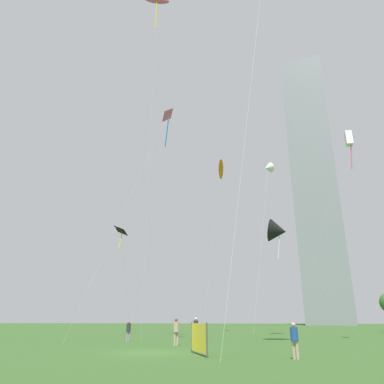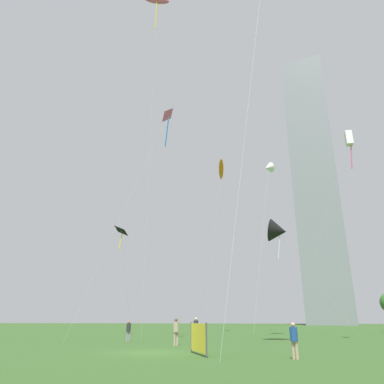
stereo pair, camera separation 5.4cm
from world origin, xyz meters
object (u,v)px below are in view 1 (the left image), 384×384
Objects in this scene: person_standing_1 at (294,338)px; person_standing_2 at (128,329)px; person_standing_0 at (176,330)px; kite_flying_3 at (121,232)px; kite_flying_5 at (268,168)px; kite_flying_1 at (221,169)px; person_standing_3 at (196,327)px; kite_flying_0 at (157,1)px; kite_flying_2 at (349,140)px; kite_flying_4 at (278,231)px; kite_flying_7 at (166,121)px; distant_highrise_0 at (315,183)px; event_banner at (199,338)px.

person_standing_1 is 17.31m from person_standing_2.
person_standing_0 is 1.14× the size of person_standing_1.
kite_flying_3 is 0.49× the size of kite_flying_5.
kite_flying_1 is 18.20m from kite_flying_3.
person_standing_2 is at bearing -56.78° from person_standing_3.
person_standing_2 is 29.98m from kite_flying_1.
kite_flying_3 is at bearing -119.02° from person_standing_3.
kite_flying_0 is 24.59m from kite_flying_1.
kite_flying_1 is at bearing -128.26° from person_standing_2.
kite_flying_2 is (17.91, 3.96, -16.14)m from kite_flying_0.
person_standing_3 is 0.14× the size of kite_flying_4.
kite_flying_2 reaches higher than person_standing_1.
kite_flying_7 is (3.18, -1.64, 18.49)m from person_standing_2.
kite_flying_3 is (-10.94, 8.81, 10.85)m from person_standing_3.
person_standing_2 is at bearing -135.38° from kite_flying_4.
kite_flying_7 is at bearing -95.07° from distant_highrise_0.
person_standing_2 is 0.02× the size of distant_highrise_0.
person_standing_2 is at bearing 125.49° from event_banner.
kite_flying_3 is at bearing -83.35° from person_standing_2.
kite_flying_7 is at bearing -124.62° from kite_flying_4.
person_standing_1 is at bearing -42.61° from kite_flying_0.
person_standing_0 is 0.97× the size of person_standing_3.
kite_flying_0 is (-2.98, 1.67, 32.58)m from person_standing_0.
event_banner is at bearing -99.35° from kite_flying_5.
kite_flying_3 is at bearing 159.38° from kite_flying_2.
distant_highrise_0 reaches higher than event_banner.
distant_highrise_0 is (37.55, 80.43, 34.09)m from kite_flying_3.
person_standing_0 is 109.10m from distant_highrise_0.
kite_flying_1 is (6.28, 19.30, 22.07)m from person_standing_2.
person_standing_3 is at bearing -93.26° from kite_flying_1.
kite_flying_3 is (-10.64, 15.26, 10.89)m from person_standing_0.
kite_flying_7 is (8.82, -12.75, 7.49)m from kite_flying_3.
person_standing_3 is at bearing 55.48° from kite_flying_0.
person_standing_2 is at bearing -66.12° from person_standing_0.
kite_flying_4 reaches higher than event_banner.
kite_flying_5 reaches higher than kite_flying_3.
kite_flying_2 is at bearing 174.20° from person_standing_0.
person_standing_1 is at bearing -91.58° from kite_flying_5.
person_standing_2 is 0.07× the size of kite_flying_1.
person_standing_2 is at bearing 153.91° from person_standing_1.
kite_flying_5 is (13.42, 23.79, 23.65)m from person_standing_2.
person_standing_2 is 106.92m from distant_highrise_0.
distant_highrise_0 is at bearing 76.77° from kite_flying_4.
kite_flying_5 is 27.90m from kite_flying_7.
kite_flying_4 is (8.23, 11.06, 10.75)m from person_standing_3.
person_standing_2 is 36.13m from kite_flying_5.
kite_flying_4 is 19.74m from kite_flying_7.
person_standing_2 is 21.93m from kite_flying_4.
person_standing_0 is 21.56m from kite_flying_3.
kite_flying_2 is 0.72× the size of kite_flying_5.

